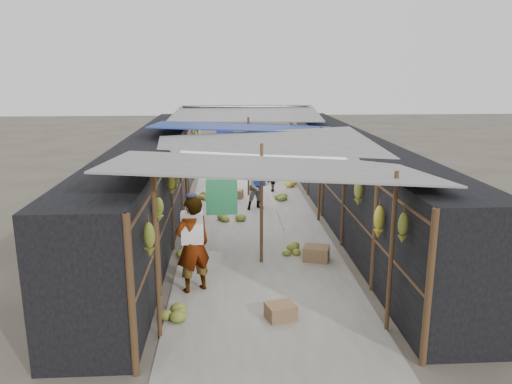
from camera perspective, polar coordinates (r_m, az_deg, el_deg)
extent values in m
plane|color=#6B6356|center=(8.22, 2.15, -15.82)|extent=(80.00, 80.00, 0.00)
cube|color=#9E998E|center=(14.22, -0.39, -2.81)|extent=(3.60, 16.00, 0.02)
cube|color=black|center=(14.06, -11.45, 1.52)|extent=(1.40, 15.00, 2.30)
cube|color=black|center=(14.34, 10.45, 1.80)|extent=(1.40, 15.00, 2.30)
cube|color=olive|center=(8.55, 2.84, -13.52)|extent=(0.55, 0.49, 0.28)
cube|color=olive|center=(11.05, 6.89, -7.01)|extent=(0.65, 0.58, 0.33)
cube|color=olive|center=(16.22, -2.34, -0.24)|extent=(0.52, 0.46, 0.29)
cylinder|color=black|center=(18.85, 1.45, 1.56)|extent=(0.60, 0.60, 0.18)
imported|color=white|center=(9.33, -7.23, -6.00)|extent=(0.80, 0.71, 1.85)
imported|color=#1D4594|center=(14.80, 0.23, 0.65)|extent=(0.83, 0.73, 1.41)
imported|color=#4B4841|center=(17.04, 1.81, 1.38)|extent=(0.45, 0.61, 0.83)
cylinder|color=brown|center=(7.70, -11.32, -7.49)|extent=(0.07, 0.07, 2.60)
cylinder|color=brown|center=(8.04, 15.21, -6.81)|extent=(0.07, 0.07, 2.60)
cylinder|color=brown|center=(10.51, 0.63, -1.47)|extent=(0.07, 0.07, 2.60)
cylinder|color=brown|center=(13.44, -7.97, 1.76)|extent=(0.07, 0.07, 2.60)
cylinder|color=brown|center=(13.64, 7.30, 1.95)|extent=(0.07, 0.07, 2.60)
cylinder|color=brown|center=(16.36, -0.87, 4.02)|extent=(0.07, 0.07, 2.60)
cylinder|color=brown|center=(19.34, -6.64, 5.43)|extent=(0.07, 0.07, 2.60)
cylinder|color=brown|center=(19.48, 4.05, 5.54)|extent=(0.07, 0.07, 2.60)
cube|color=gray|center=(8.29, 1.64, 2.93)|extent=(5.21, 3.19, 0.52)
cube|color=gray|center=(11.48, 1.22, 5.18)|extent=(5.23, 3.73, 0.50)
cube|color=#214598|center=(14.72, -1.01, 7.45)|extent=(5.40, 3.60, 0.41)
cube|color=gray|center=(17.99, -1.15, 8.91)|extent=(5.37, 3.66, 0.27)
cube|color=gray|center=(20.38, -1.15, 9.75)|extent=(5.00, 1.99, 0.24)
cylinder|color=brown|center=(13.82, -8.74, 5.22)|extent=(0.06, 15.00, 0.06)
cylinder|color=brown|center=(14.03, 7.82, 5.38)|extent=(0.06, 15.00, 0.06)
cylinder|color=gray|center=(13.78, -0.40, 5.35)|extent=(0.02, 15.00, 0.02)
cube|color=#A3193C|center=(12.01, 4.82, 2.61)|extent=(0.50, 0.03, 0.60)
cube|color=#164894|center=(14.28, -0.75, 4.43)|extent=(0.70, 0.03, 0.60)
cube|color=#1B38AF|center=(12.63, 1.29, 3.09)|extent=(0.55, 0.03, 0.65)
cube|color=#272096|center=(18.50, -3.54, 6.53)|extent=(0.65, 0.03, 0.60)
cube|color=#2A7F4E|center=(9.54, -3.94, -0.59)|extent=(0.60, 0.03, 0.70)
ellipsoid|color=olive|center=(7.54, -12.11, -5.35)|extent=(0.17, 0.15, 0.54)
ellipsoid|color=olive|center=(8.51, -11.12, -1.99)|extent=(0.19, 0.16, 0.43)
ellipsoid|color=#ACA32C|center=(10.52, -9.66, 0.89)|extent=(0.17, 0.14, 0.46)
ellipsoid|color=olive|center=(11.31, -9.23, 1.22)|extent=(0.16, 0.14, 0.40)
ellipsoid|color=#ACA32C|center=(12.91, -8.54, 3.10)|extent=(0.19, 0.16, 0.46)
ellipsoid|color=olive|center=(14.31, -8.05, 3.70)|extent=(0.18, 0.15, 0.56)
ellipsoid|color=#ACA32C|center=(15.85, -7.62, 4.93)|extent=(0.19, 0.16, 0.58)
ellipsoid|color=#ACA32C|center=(17.59, -7.22, 5.40)|extent=(0.16, 0.14, 0.53)
ellipsoid|color=olive|center=(19.08, -6.94, 6.26)|extent=(0.17, 0.14, 0.47)
ellipsoid|color=olive|center=(20.79, -6.66, 6.70)|extent=(0.18, 0.15, 0.58)
ellipsoid|color=olive|center=(7.74, 16.44, -3.96)|extent=(0.15, 0.13, 0.48)
ellipsoid|color=#ACA32C|center=(8.84, 13.87, -3.35)|extent=(0.18, 0.15, 0.59)
ellipsoid|color=olive|center=(10.08, 11.63, -0.07)|extent=(0.18, 0.15, 0.53)
ellipsoid|color=olive|center=(12.16, 8.99, 2.85)|extent=(0.19, 0.16, 0.42)
ellipsoid|color=#ACA32C|center=(13.52, 7.73, 3.63)|extent=(0.18, 0.16, 0.51)
ellipsoid|color=olive|center=(14.89, 6.69, 4.41)|extent=(0.16, 0.13, 0.48)
ellipsoid|color=olive|center=(16.67, 5.60, 4.79)|extent=(0.15, 0.13, 0.54)
ellipsoid|color=olive|center=(18.06, 4.90, 5.62)|extent=(0.19, 0.16, 0.56)
ellipsoid|color=olive|center=(19.39, 4.32, 6.70)|extent=(0.16, 0.14, 0.50)
ellipsoid|color=olive|center=(20.65, 3.84, 7.32)|extent=(0.16, 0.14, 0.36)
ellipsoid|color=olive|center=(18.92, -5.02, 1.66)|extent=(0.49, 0.41, 0.24)
ellipsoid|color=olive|center=(16.24, -5.67, -0.31)|extent=(0.55, 0.47, 0.28)
ellipsoid|color=olive|center=(8.75, -9.72, -13.24)|extent=(0.45, 0.38, 0.23)
ellipsoid|color=olive|center=(11.53, 3.74, -6.13)|extent=(0.57, 0.49, 0.29)
ellipsoid|color=olive|center=(15.90, 3.40, -0.56)|extent=(0.56, 0.48, 0.28)
ellipsoid|color=#ACA32C|center=(17.85, 3.56, 1.01)|extent=(0.55, 0.47, 0.28)
ellipsoid|color=olive|center=(13.65, -2.77, -2.99)|extent=(0.54, 0.46, 0.27)
ellipsoid|color=olive|center=(11.41, -7.59, -6.34)|extent=(0.65, 0.55, 0.32)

